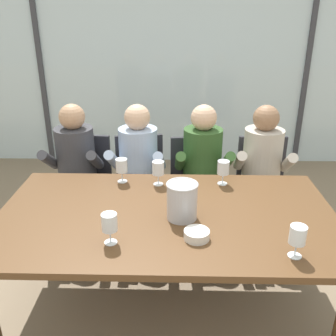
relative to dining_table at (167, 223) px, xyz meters
name	(u,v)px	position (x,y,z in m)	size (l,w,h in m)	color
ground	(170,229)	(0.00, 1.00, -0.68)	(14.00, 14.00, 0.00)	#847056
window_glass_panel	(173,61)	(0.00, 2.76, 0.62)	(7.27, 0.03, 2.60)	silver
window_mullion_left	(40,61)	(-1.63, 2.74, 0.62)	(0.06, 0.06, 2.60)	#38383D
window_mullion_right	(308,62)	(1.63, 2.74, 0.62)	(0.06, 0.06, 2.60)	#38383D
hillside_vineyard	(175,55)	(0.00, 7.03, 0.20)	(13.27, 2.40, 1.77)	#477A38
dining_table	(167,223)	(0.00, 0.00, 0.00)	(2.07, 1.16, 0.75)	brown
chair_near_curtain	(85,178)	(-0.75, 1.01, -0.17)	(0.48, 0.48, 0.88)	#232328
chair_left_of_center	(141,178)	(-0.26, 1.02, -0.17)	(0.50, 0.50, 0.88)	#232328
chair_center	(195,181)	(0.22, 0.97, -0.17)	(0.46, 0.46, 0.88)	#232328
chair_right_of_center	(262,180)	(0.81, 1.01, -0.17)	(0.45, 0.45, 0.88)	#232328
person_charcoal_jacket	(74,167)	(-0.79, 0.85, 0.00)	(0.46, 0.61, 1.20)	#38383D
person_pale_blue_shirt	(137,168)	(-0.27, 0.85, 0.00)	(0.48, 0.62, 1.20)	#9EB2D1
person_olive_shirt	(203,168)	(0.27, 0.85, 0.00)	(0.47, 0.62, 1.20)	#2D5123
person_beige_jumper	(262,169)	(0.76, 0.85, 0.00)	(0.49, 0.63, 1.20)	#B7AD9E
ice_bucket_primary	(182,200)	(0.09, -0.05, 0.18)	(0.19, 0.19, 0.23)	#B7B7BC
tasting_bowl	(197,235)	(0.17, -0.27, 0.09)	(0.14, 0.14, 0.05)	silver
wine_glass_by_left_taster	(298,235)	(0.66, -0.41, 0.19)	(0.08, 0.08, 0.17)	silver
wine_glass_near_bucket	(223,169)	(0.38, 0.42, 0.19)	(0.08, 0.08, 0.17)	silver
wine_glass_center_pour	(158,169)	(-0.07, 0.41, 0.19)	(0.08, 0.08, 0.17)	silver
wine_glass_by_right_taster	(122,166)	(-0.33, 0.44, 0.19)	(0.08, 0.08, 0.17)	silver
wine_glass_spare_empty	(109,224)	(-0.29, -0.32, 0.19)	(0.08, 0.08, 0.17)	silver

